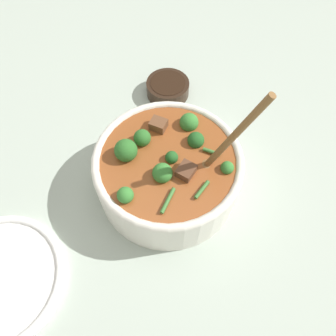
{
  "coord_description": "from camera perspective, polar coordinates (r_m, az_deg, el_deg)",
  "views": [
    {
      "loc": [
        -0.33,
        0.0,
        0.61
      ],
      "look_at": [
        0.0,
        0.0,
        0.07
      ],
      "focal_mm": 35.0,
      "sensor_mm": 36.0,
      "label": 1
    }
  ],
  "objects": [
    {
      "name": "stew_bowl",
      "position": [
        0.63,
        -0.0,
        -0.28
      ],
      "size": [
        0.28,
        0.29,
        0.29
      ],
      "color": "white",
      "rests_on": "ground_plane"
    },
    {
      "name": "condiment_bowl",
      "position": [
        0.83,
        -0.19,
        13.85
      ],
      "size": [
        0.1,
        0.1,
        0.04
      ],
      "color": "black",
      "rests_on": "ground_plane"
    },
    {
      "name": "ground_plane",
      "position": [
        0.69,
        0.0,
        -2.98
      ],
      "size": [
        4.0,
        4.0,
        0.0
      ],
      "primitive_type": "plane",
      "color": "#ADBCAD"
    }
  ]
}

